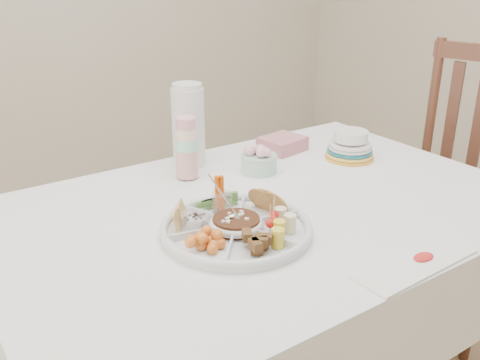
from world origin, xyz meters
TOP-DOWN VIEW (x-y plane):
  - dining_table at (0.00, 0.00)m, footprint 1.52×1.02m
  - chair at (0.91, 0.00)m, footprint 0.58×0.58m
  - party_tray at (-0.17, -0.10)m, footprint 0.45×0.45m
  - bean_dip at (-0.17, -0.10)m, footprint 0.14×0.14m
  - tortillas at (-0.05, -0.06)m, footprint 0.12×0.12m
  - carrot_cucumber at (-0.15, 0.03)m, footprint 0.13×0.13m
  - pita_raisins at (-0.27, -0.01)m, footprint 0.13×0.13m
  - cherries at (-0.29, -0.14)m, footprint 0.14×0.14m
  - granola_chunks at (-0.20, -0.22)m, footprint 0.12×0.12m
  - banana_tomato at (-0.07, -0.18)m, footprint 0.12×0.12m
  - cup_stack at (-0.09, 0.31)m, footprint 0.09×0.09m
  - thermos at (-0.02, 0.41)m, footprint 0.13×0.13m
  - flower_bowl at (0.13, 0.22)m, footprint 0.13×0.13m
  - napkin_stack at (0.33, 0.35)m, footprint 0.17×0.15m
  - plate_stack at (0.47, 0.14)m, footprint 0.21×0.21m
  - placemat at (0.08, -0.45)m, footprint 0.33×0.12m

SIDE VIEW (x-z plane):
  - dining_table at x=0.00m, z-range 0.00..0.76m
  - chair at x=0.91m, z-range 0.00..1.12m
  - placemat at x=0.08m, z-range 0.76..0.76m
  - party_tray at x=-0.17m, z-range 0.76..0.80m
  - napkin_stack at x=0.33m, z-range 0.76..0.81m
  - bean_dip at x=-0.17m, z-range 0.77..0.81m
  - cherries at x=-0.29m, z-range 0.77..0.82m
  - granola_chunks at x=-0.20m, z-range 0.77..0.82m
  - tortillas at x=-0.05m, z-range 0.77..0.83m
  - pita_raisins at x=-0.27m, z-range 0.77..0.83m
  - flower_bowl at x=0.13m, z-range 0.76..0.85m
  - plate_stack at x=0.47m, z-range 0.76..0.87m
  - banana_tomato at x=-0.07m, z-range 0.78..0.86m
  - carrot_cucumber at x=-0.15m, z-range 0.77..0.87m
  - cup_stack at x=-0.09m, z-range 0.76..0.95m
  - thermos at x=-0.02m, z-range 0.76..1.04m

